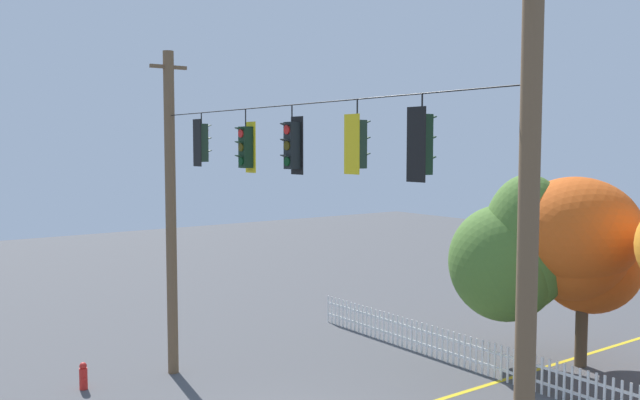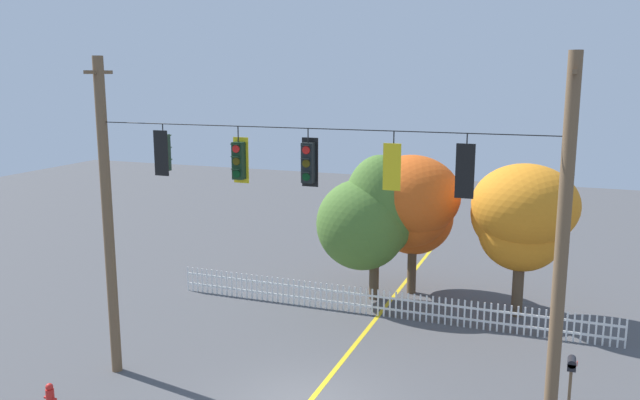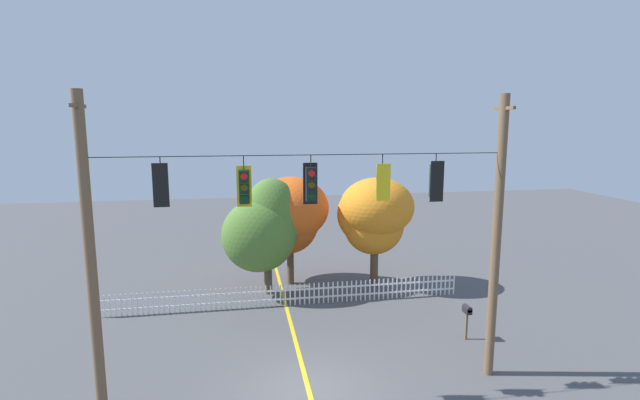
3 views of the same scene
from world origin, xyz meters
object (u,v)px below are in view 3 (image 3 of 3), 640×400
Objects in this scene: autumn_oak_far_east at (374,214)px; traffic_signal_southbound_primary at (244,187)px; traffic_signal_northbound_primary at (161,185)px; traffic_signal_westbound_side at (435,181)px; traffic_signal_eastbound_side at (311,184)px; autumn_maple_near_fence at (265,229)px; autumn_maple_mid at (289,215)px; roadside_mailbox at (467,312)px; traffic_signal_northbound_secondary at (382,182)px.

traffic_signal_southbound_primary is at bearing -125.78° from autumn_oak_far_east.
traffic_signal_northbound_primary is 8.14m from traffic_signal_westbound_side.
traffic_signal_westbound_side is 9.66m from autumn_oak_far_east.
traffic_signal_southbound_primary and traffic_signal_eastbound_side have the same top height.
autumn_maple_near_fence reaches higher than autumn_maple_mid.
traffic_signal_westbound_side is at bearing -60.89° from autumn_maple_near_fence.
traffic_signal_southbound_primary reaches higher than autumn_maple_near_fence.
autumn_oak_far_east is 7.41m from roadside_mailbox.
autumn_maple_mid is at bearing 44.51° from autumn_maple_near_fence.
autumn_maple_near_fence is 5.64m from autumn_oak_far_east.
traffic_signal_northbound_primary is 11.43m from autumn_maple_mid.
traffic_signal_westbound_side is at bearing -136.21° from roadside_mailbox.
traffic_signal_southbound_primary reaches higher than autumn_maple_mid.
traffic_signal_eastbound_side is 0.26× the size of autumn_oak_far_east.
traffic_signal_northbound_primary and traffic_signal_eastbound_side have the same top height.
traffic_signal_southbound_primary is at bearing -179.99° from traffic_signal_eastbound_side.
autumn_maple_near_fence is at bearing 83.30° from traffic_signal_southbound_primary.
traffic_signal_northbound_primary reaches higher than roadside_mailbox.
traffic_signal_westbound_side is at bearing -0.19° from traffic_signal_southbound_primary.
autumn_oak_far_east is at bearing 105.79° from roadside_mailbox.
traffic_signal_westbound_side is at bearing -0.04° from traffic_signal_northbound_secondary.
autumn_maple_near_fence is 4.15× the size of roadside_mailbox.
traffic_signal_northbound_secondary is 7.48m from roadside_mailbox.
traffic_signal_northbound_primary is at bearing -179.51° from traffic_signal_southbound_primary.
autumn_maple_mid is (4.65, 10.00, -2.99)m from traffic_signal_northbound_primary.
autumn_maple_near_fence is at bearing 109.79° from traffic_signal_northbound_secondary.
traffic_signal_northbound_primary and traffic_signal_westbound_side have the same top height.
traffic_signal_southbound_primary is 10.65m from autumn_maple_mid.
roadside_mailbox is at bearing -39.38° from autumn_maple_near_fence.
traffic_signal_northbound_primary is 1.00× the size of traffic_signal_northbound_secondary.
autumn_maple_near_fence is 1.02× the size of autumn_oak_far_east.
autumn_maple_mid is at bearing 100.09° from traffic_signal_northbound_secondary.
traffic_signal_southbound_primary and traffic_signal_northbound_secondary have the same top height.
autumn_maple_near_fence reaches higher than autumn_oak_far_east.
traffic_signal_eastbound_side is (1.95, 0.00, 0.04)m from traffic_signal_southbound_primary.
traffic_signal_southbound_primary is at bearing 179.74° from traffic_signal_northbound_secondary.
roadside_mailbox is (6.55, 2.52, -5.50)m from traffic_signal_eastbound_side.
traffic_signal_northbound_secondary is 0.25× the size of autumn_oak_far_east.
traffic_signal_eastbound_side and traffic_signal_northbound_secondary have the same top height.
traffic_signal_northbound_secondary reaches higher than autumn_maple_near_fence.
traffic_signal_eastbound_side reaches higher than autumn_maple_near_fence.
autumn_maple_near_fence is at bearing -174.71° from autumn_oak_far_east.
traffic_signal_eastbound_side is at bearing 179.50° from traffic_signal_northbound_secondary.
traffic_signal_eastbound_side is at bearing 179.70° from traffic_signal_westbound_side.
traffic_signal_westbound_side is at bearing -0.30° from traffic_signal_eastbound_side.
roadside_mailbox is (8.50, 2.52, -5.46)m from traffic_signal_southbound_primary.
traffic_signal_westbound_side is at bearing -70.76° from autumn_maple_mid.
traffic_signal_eastbound_side reaches higher than autumn_oak_far_east.
traffic_signal_westbound_side reaches higher than autumn_maple_mid.
traffic_signal_southbound_primary is 1.95m from traffic_signal_eastbound_side.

